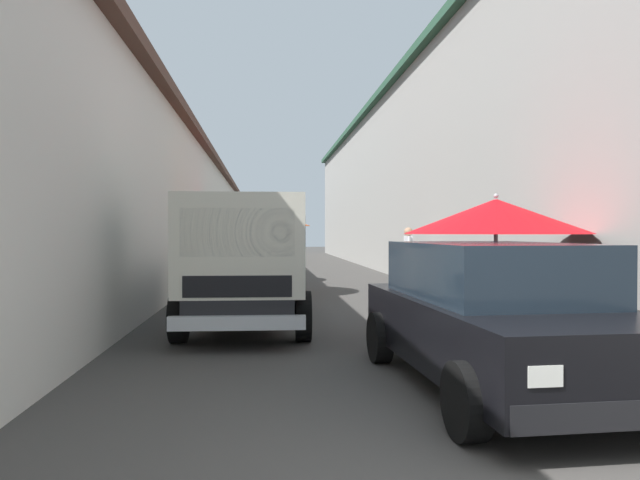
# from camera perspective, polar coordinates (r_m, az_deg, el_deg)

# --- Properties ---
(ground) EXTENTS (90.00, 90.00, 0.00)m
(ground) POSITION_cam_1_polar(r_m,az_deg,el_deg) (16.48, -1.21, -4.65)
(ground) COLOR #3D3A38
(building_left_whitewash) EXTENTS (49.80, 7.50, 4.64)m
(building_left_whitewash) POSITION_cam_1_polar(r_m,az_deg,el_deg) (19.45, -22.17, 2.99)
(building_left_whitewash) COLOR beige
(building_left_whitewash) RESTS_ON ground
(building_right_concrete) EXTENTS (49.80, 7.50, 6.98)m
(building_right_concrete) POSITION_cam_1_polar(r_m,az_deg,el_deg) (20.36, 17.86, 6.22)
(building_right_concrete) COLOR gray
(building_right_concrete) RESTS_ON ground
(fruit_stall_far_left) EXTENTS (2.59, 2.59, 2.10)m
(fruit_stall_far_left) POSITION_cam_1_polar(r_m,az_deg,el_deg) (8.53, 16.74, 1.12)
(fruit_stall_far_left) COLOR #9E9EA3
(fruit_stall_far_left) RESTS_ON ground
(fruit_stall_mid_lane) EXTENTS (2.87, 2.87, 2.25)m
(fruit_stall_mid_lane) POSITION_cam_1_polar(r_m,az_deg,el_deg) (18.43, -8.19, 1.47)
(fruit_stall_mid_lane) COLOR #9E9EA3
(fruit_stall_mid_lane) RESTS_ON ground
(fruit_stall_far_right) EXTENTS (2.71, 2.71, 2.27)m
(fruit_stall_far_right) POSITION_cam_1_polar(r_m,az_deg,el_deg) (14.75, -6.30, 1.62)
(fruit_stall_far_right) COLOR #9E9EA3
(fruit_stall_far_right) RESTS_ON ground
(hatchback_car) EXTENTS (3.98, 2.07, 1.45)m
(hatchback_car) POSITION_cam_1_polar(r_m,az_deg,el_deg) (6.09, 16.82, -7.01)
(hatchback_car) COLOR black
(hatchback_car) RESTS_ON ground
(delivery_truck) EXTENTS (4.97, 2.07, 2.08)m
(delivery_truck) POSITION_cam_1_polar(r_m,az_deg,el_deg) (9.00, -7.41, -2.54)
(delivery_truck) COLOR black
(delivery_truck) RESTS_ON ground
(vendor_by_crates) EXTENTS (0.66, 0.27, 1.68)m
(vendor_by_crates) POSITION_cam_1_polar(r_m,az_deg,el_deg) (15.57, 8.64, -1.36)
(vendor_by_crates) COLOR #665B4C
(vendor_by_crates) RESTS_ON ground
(parked_scooter) EXTENTS (1.69, 0.33, 1.14)m
(parked_scooter) POSITION_cam_1_polar(r_m,az_deg,el_deg) (17.12, -9.68, -2.95)
(parked_scooter) COLOR black
(parked_scooter) RESTS_ON ground
(plastic_stool) EXTENTS (0.30, 0.30, 0.43)m
(plastic_stool) POSITION_cam_1_polar(r_m,az_deg,el_deg) (10.86, 14.98, -5.77)
(plastic_stool) COLOR #194CB2
(plastic_stool) RESTS_ON ground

